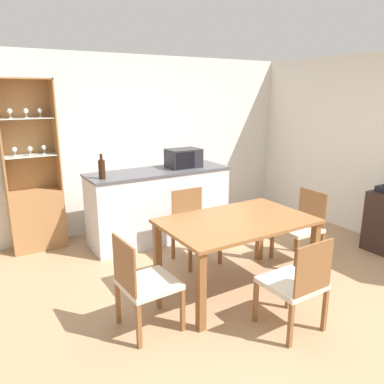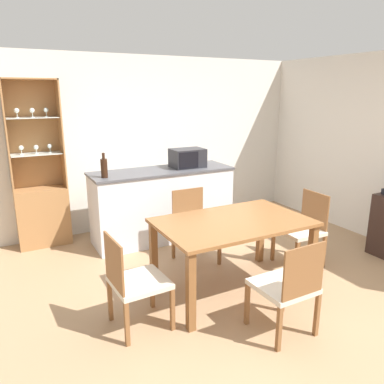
{
  "view_description": "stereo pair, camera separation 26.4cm",
  "coord_description": "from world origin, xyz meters",
  "px_view_note": "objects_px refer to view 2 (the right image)",
  "views": [
    {
      "loc": [
        -2.28,
        -2.63,
        2.03
      ],
      "look_at": [
        -0.04,
        1.05,
        0.87
      ],
      "focal_mm": 35.0,
      "sensor_mm": 36.0,
      "label": 1
    },
    {
      "loc": [
        -2.05,
        -2.76,
        2.03
      ],
      "look_at": [
        -0.04,
        1.05,
        0.87
      ],
      "focal_mm": 35.0,
      "sensor_mm": 36.0,
      "label": 2
    }
  ],
  "objects_px": {
    "display_cabinet": "(41,200)",
    "microwave": "(188,158)",
    "dining_chair_head_near": "(287,286)",
    "dining_chair_head_far": "(194,226)",
    "dining_chair_side_left_near": "(134,281)",
    "dining_chair_side_right_far": "(303,229)",
    "dining_table": "(233,230)",
    "wine_bottle": "(104,168)"
  },
  "relations": [
    {
      "from": "dining_table",
      "to": "dining_chair_side_right_far",
      "type": "bearing_deg",
      "value": 7.36
    },
    {
      "from": "dining_chair_head_near",
      "to": "dining_chair_head_far",
      "type": "height_order",
      "value": "same"
    },
    {
      "from": "dining_chair_head_far",
      "to": "dining_chair_head_near",
      "type": "bearing_deg",
      "value": 90.48
    },
    {
      "from": "display_cabinet",
      "to": "wine_bottle",
      "type": "bearing_deg",
      "value": -43.66
    },
    {
      "from": "dining_table",
      "to": "dining_chair_head_near",
      "type": "distance_m",
      "value": 0.86
    },
    {
      "from": "dining_chair_side_right_far",
      "to": "dining_chair_side_left_near",
      "type": "xyz_separation_m",
      "value": [
        -2.22,
        -0.29,
        0.0
      ]
    },
    {
      "from": "dining_chair_side_right_far",
      "to": "microwave",
      "type": "bearing_deg",
      "value": 27.39
    },
    {
      "from": "dining_table",
      "to": "dining_chair_head_near",
      "type": "xyz_separation_m",
      "value": [
        0.0,
        -0.83,
        -0.23
      ]
    },
    {
      "from": "dining_table",
      "to": "dining_chair_side_right_far",
      "type": "height_order",
      "value": "dining_chair_side_right_far"
    },
    {
      "from": "microwave",
      "to": "dining_chair_side_left_near",
      "type": "bearing_deg",
      "value": -128.54
    },
    {
      "from": "dining_chair_head_near",
      "to": "dining_chair_side_right_far",
      "type": "xyz_separation_m",
      "value": [
        1.11,
        0.97,
        0.0
      ]
    },
    {
      "from": "dining_chair_head_far",
      "to": "dining_chair_side_left_near",
      "type": "xyz_separation_m",
      "value": [
        -1.11,
        -0.98,
        0.0
      ]
    },
    {
      "from": "dining_chair_head_near",
      "to": "wine_bottle",
      "type": "distance_m",
      "value": 2.64
    },
    {
      "from": "microwave",
      "to": "wine_bottle",
      "type": "distance_m",
      "value": 1.23
    },
    {
      "from": "dining_chair_side_right_far",
      "to": "microwave",
      "type": "height_order",
      "value": "microwave"
    },
    {
      "from": "display_cabinet",
      "to": "dining_chair_head_near",
      "type": "bearing_deg",
      "value": -62.87
    },
    {
      "from": "dining_chair_head_near",
      "to": "dining_chair_head_far",
      "type": "xyz_separation_m",
      "value": [
        -0.0,
        1.66,
        0.0
      ]
    },
    {
      "from": "dining_chair_head_near",
      "to": "dining_chair_side_right_far",
      "type": "relative_size",
      "value": 1.0
    },
    {
      "from": "display_cabinet",
      "to": "wine_bottle",
      "type": "xyz_separation_m",
      "value": [
        0.7,
        -0.67,
        0.5
      ]
    },
    {
      "from": "dining_chair_head_near",
      "to": "wine_bottle",
      "type": "bearing_deg",
      "value": 108.97
    },
    {
      "from": "display_cabinet",
      "to": "dining_chair_side_left_near",
      "type": "xyz_separation_m",
      "value": [
        0.46,
        -2.39,
        -0.18
      ]
    },
    {
      "from": "dining_table",
      "to": "wine_bottle",
      "type": "relative_size",
      "value": 4.89
    },
    {
      "from": "dining_chair_head_near",
      "to": "dining_chair_side_left_near",
      "type": "bearing_deg",
      "value": 147.4
    },
    {
      "from": "display_cabinet",
      "to": "dining_chair_head_near",
      "type": "height_order",
      "value": "display_cabinet"
    },
    {
      "from": "wine_bottle",
      "to": "microwave",
      "type": "bearing_deg",
      "value": 5.27
    },
    {
      "from": "dining_chair_head_near",
      "to": "wine_bottle",
      "type": "relative_size",
      "value": 2.81
    },
    {
      "from": "microwave",
      "to": "wine_bottle",
      "type": "relative_size",
      "value": 1.48
    },
    {
      "from": "dining_chair_side_right_far",
      "to": "dining_chair_head_far",
      "type": "xyz_separation_m",
      "value": [
        -1.11,
        0.69,
        0.0
      ]
    },
    {
      "from": "dining_chair_side_right_far",
      "to": "dining_chair_side_left_near",
      "type": "bearing_deg",
      "value": 98.65
    },
    {
      "from": "display_cabinet",
      "to": "dining_chair_side_right_far",
      "type": "relative_size",
      "value": 2.51
    },
    {
      "from": "dining_chair_side_right_far",
      "to": "dining_chair_side_left_near",
      "type": "relative_size",
      "value": 1.0
    },
    {
      "from": "dining_table",
      "to": "microwave",
      "type": "xyz_separation_m",
      "value": [
        0.35,
        1.68,
        0.46
      ]
    },
    {
      "from": "dining_table",
      "to": "wine_bottle",
      "type": "distance_m",
      "value": 1.85
    },
    {
      "from": "display_cabinet",
      "to": "dining_chair_side_left_near",
      "type": "bearing_deg",
      "value": -79.0
    },
    {
      "from": "dining_table",
      "to": "wine_bottle",
      "type": "height_order",
      "value": "wine_bottle"
    },
    {
      "from": "dining_chair_head_near",
      "to": "dining_chair_head_far",
      "type": "distance_m",
      "value": 1.66
    },
    {
      "from": "dining_chair_side_left_near",
      "to": "microwave",
      "type": "bearing_deg",
      "value": 138.61
    },
    {
      "from": "dining_chair_head_far",
      "to": "dining_chair_side_right_far",
      "type": "bearing_deg",
      "value": 148.7
    },
    {
      "from": "display_cabinet",
      "to": "microwave",
      "type": "height_order",
      "value": "display_cabinet"
    },
    {
      "from": "dining_chair_head_far",
      "to": "wine_bottle",
      "type": "bearing_deg",
      "value": -39.97
    },
    {
      "from": "dining_chair_head_far",
      "to": "microwave",
      "type": "bearing_deg",
      "value": -111.79
    },
    {
      "from": "display_cabinet",
      "to": "dining_table",
      "type": "relative_size",
      "value": 1.44
    }
  ]
}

